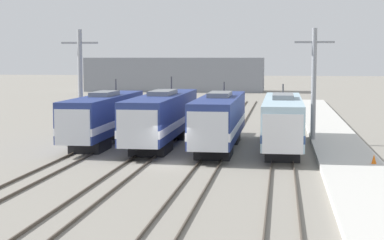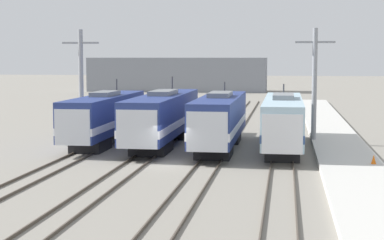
% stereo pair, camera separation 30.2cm
% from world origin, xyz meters
% --- Properties ---
extents(ground_plane, '(400.00, 400.00, 0.00)m').
position_xyz_m(ground_plane, '(0.00, 0.00, 0.00)').
color(ground_plane, gray).
extents(rail_pair_far_left, '(1.51, 120.00, 0.15)m').
position_xyz_m(rail_pair_far_left, '(-7.09, 0.00, 0.07)').
color(rail_pair_far_left, '#4C4238').
rests_on(rail_pair_far_left, ground_plane).
extents(rail_pair_center_left, '(1.51, 120.00, 0.15)m').
position_xyz_m(rail_pair_center_left, '(-2.36, 0.00, 0.07)').
color(rail_pair_center_left, '#4C4238').
rests_on(rail_pair_center_left, ground_plane).
extents(rail_pair_center_right, '(1.51, 120.00, 0.15)m').
position_xyz_m(rail_pair_center_right, '(2.36, 0.00, 0.07)').
color(rail_pair_center_right, '#4C4238').
rests_on(rail_pair_center_right, ground_plane).
extents(rail_pair_far_right, '(1.51, 120.00, 0.15)m').
position_xyz_m(rail_pair_far_right, '(7.09, 0.00, 0.07)').
color(rail_pair_far_right, '#4C4238').
rests_on(rail_pair_far_right, ground_plane).
extents(locomotive_far_left, '(2.76, 16.28, 5.09)m').
position_xyz_m(locomotive_far_left, '(-7.09, 9.00, 2.17)').
color(locomotive_far_left, black).
rests_on(locomotive_far_left, ground_plane).
extents(locomotive_center_left, '(3.03, 18.45, 5.30)m').
position_xyz_m(locomotive_center_left, '(-2.36, 9.03, 2.23)').
color(locomotive_center_left, black).
rests_on(locomotive_center_left, ground_plane).
extents(locomotive_center_right, '(2.91, 16.20, 4.96)m').
position_xyz_m(locomotive_center_right, '(2.36, 7.25, 2.22)').
color(locomotive_center_right, black).
rests_on(locomotive_center_right, ground_plane).
extents(locomotive_far_right, '(2.80, 16.57, 4.82)m').
position_xyz_m(locomotive_far_right, '(7.09, 7.33, 2.18)').
color(locomotive_far_right, '#232326').
rests_on(locomotive_far_right, ground_plane).
extents(catenary_tower_left, '(3.14, 0.39, 9.25)m').
position_xyz_m(catenary_tower_left, '(-9.75, 11.55, 4.81)').
color(catenary_tower_left, gray).
rests_on(catenary_tower_left, ground_plane).
extents(catenary_tower_right, '(3.14, 0.39, 9.25)m').
position_xyz_m(catenary_tower_right, '(9.51, 11.55, 4.81)').
color(catenary_tower_right, gray).
rests_on(catenary_tower_right, ground_plane).
extents(platform, '(4.00, 120.00, 0.39)m').
position_xyz_m(platform, '(11.37, 0.00, 0.20)').
color(platform, beige).
rests_on(platform, ground_plane).
extents(traffic_cone, '(0.32, 0.32, 0.58)m').
position_xyz_m(traffic_cone, '(12.70, 0.01, 0.68)').
color(traffic_cone, orange).
rests_on(traffic_cone, platform).
extents(depot_building, '(35.75, 9.99, 6.81)m').
position_xyz_m(depot_building, '(-14.56, 88.92, 3.41)').
color(depot_building, gray).
rests_on(depot_building, ground_plane).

